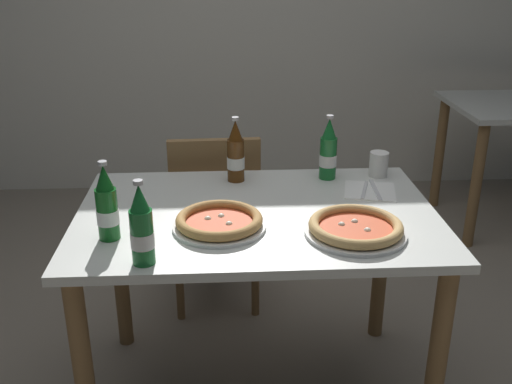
{
  "coord_description": "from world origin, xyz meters",
  "views": [
    {
      "loc": [
        -0.11,
        -1.8,
        1.56
      ],
      "look_at": [
        0.0,
        0.05,
        0.8
      ],
      "focal_mm": 41.51,
      "sensor_mm": 36.0,
      "label": 1
    }
  ],
  "objects_px": {
    "beer_bottle_center": "(328,152)",
    "napkin_with_cutlery": "(370,191)",
    "dining_table_main": "(257,242)",
    "pizza_margherita_near": "(356,228)",
    "pizza_marinara_far": "(219,222)",
    "chair_behind_table": "(215,211)",
    "beer_bottle_right": "(142,229)",
    "beer_bottle_extra": "(236,154)",
    "paper_cup": "(379,164)",
    "beer_bottle_left": "(107,207)"
  },
  "relations": [
    {
      "from": "beer_bottle_center",
      "to": "napkin_with_cutlery",
      "type": "relative_size",
      "value": 1.15
    },
    {
      "from": "dining_table_main",
      "to": "napkin_with_cutlery",
      "type": "height_order",
      "value": "napkin_with_cutlery"
    },
    {
      "from": "beer_bottle_left",
      "to": "beer_bottle_right",
      "type": "bearing_deg",
      "value": -52.75
    },
    {
      "from": "chair_behind_table",
      "to": "napkin_with_cutlery",
      "type": "relative_size",
      "value": 3.97
    },
    {
      "from": "pizza_marinara_far",
      "to": "beer_bottle_left",
      "type": "bearing_deg",
      "value": -170.95
    },
    {
      "from": "beer_bottle_right",
      "to": "paper_cup",
      "type": "relative_size",
      "value": 2.6
    },
    {
      "from": "beer_bottle_right",
      "to": "beer_bottle_extra",
      "type": "height_order",
      "value": "same"
    },
    {
      "from": "beer_bottle_center",
      "to": "beer_bottle_right",
      "type": "distance_m",
      "value": 0.89
    },
    {
      "from": "dining_table_main",
      "to": "beer_bottle_extra",
      "type": "relative_size",
      "value": 4.86
    },
    {
      "from": "pizza_marinara_far",
      "to": "beer_bottle_center",
      "type": "xyz_separation_m",
      "value": [
        0.41,
        0.42,
        0.08
      ]
    },
    {
      "from": "chair_behind_table",
      "to": "beer_bottle_right",
      "type": "xyz_separation_m",
      "value": [
        -0.19,
        -0.94,
        0.37
      ]
    },
    {
      "from": "paper_cup",
      "to": "pizza_margherita_near",
      "type": "bearing_deg",
      "value": -111.41
    },
    {
      "from": "beer_bottle_center",
      "to": "beer_bottle_extra",
      "type": "relative_size",
      "value": 1.0
    },
    {
      "from": "napkin_with_cutlery",
      "to": "pizza_margherita_near",
      "type": "bearing_deg",
      "value": -110.47
    },
    {
      "from": "beer_bottle_center",
      "to": "dining_table_main",
      "type": "bearing_deg",
      "value": -133.81
    },
    {
      "from": "beer_bottle_left",
      "to": "napkin_with_cutlery",
      "type": "relative_size",
      "value": 1.15
    },
    {
      "from": "pizza_margherita_near",
      "to": "pizza_marinara_far",
      "type": "bearing_deg",
      "value": 170.73
    },
    {
      "from": "pizza_margherita_near",
      "to": "beer_bottle_extra",
      "type": "relative_size",
      "value": 1.27
    },
    {
      "from": "dining_table_main",
      "to": "napkin_with_cutlery",
      "type": "distance_m",
      "value": 0.46
    },
    {
      "from": "beer_bottle_extra",
      "to": "dining_table_main",
      "type": "bearing_deg",
      "value": -78.1
    },
    {
      "from": "beer_bottle_left",
      "to": "paper_cup",
      "type": "relative_size",
      "value": 2.6
    },
    {
      "from": "beer_bottle_left",
      "to": "beer_bottle_right",
      "type": "xyz_separation_m",
      "value": [
        0.12,
        -0.16,
        0.0
      ]
    },
    {
      "from": "pizza_marinara_far",
      "to": "paper_cup",
      "type": "bearing_deg",
      "value": 35.12
    },
    {
      "from": "beer_bottle_right",
      "to": "napkin_with_cutlery",
      "type": "relative_size",
      "value": 1.15
    },
    {
      "from": "dining_table_main",
      "to": "paper_cup",
      "type": "distance_m",
      "value": 0.6
    },
    {
      "from": "pizza_marinara_far",
      "to": "beer_bottle_center",
      "type": "height_order",
      "value": "beer_bottle_center"
    },
    {
      "from": "pizza_margherita_near",
      "to": "paper_cup",
      "type": "relative_size",
      "value": 3.31
    },
    {
      "from": "beer_bottle_right",
      "to": "paper_cup",
      "type": "bearing_deg",
      "value": 38.06
    },
    {
      "from": "beer_bottle_center",
      "to": "paper_cup",
      "type": "relative_size",
      "value": 2.6
    },
    {
      "from": "chair_behind_table",
      "to": "pizza_marinara_far",
      "type": "bearing_deg",
      "value": 89.91
    },
    {
      "from": "pizza_margherita_near",
      "to": "beer_bottle_left",
      "type": "distance_m",
      "value": 0.75
    },
    {
      "from": "pizza_margherita_near",
      "to": "pizza_marinara_far",
      "type": "height_order",
      "value": "same"
    },
    {
      "from": "chair_behind_table",
      "to": "paper_cup",
      "type": "distance_m",
      "value": 0.77
    },
    {
      "from": "pizza_margherita_near",
      "to": "beer_bottle_extra",
      "type": "distance_m",
      "value": 0.6
    },
    {
      "from": "pizza_marinara_far",
      "to": "chair_behind_table",
      "type": "bearing_deg",
      "value": 91.92
    },
    {
      "from": "beer_bottle_center",
      "to": "pizza_marinara_far",
      "type": "bearing_deg",
      "value": -134.59
    },
    {
      "from": "napkin_with_cutlery",
      "to": "dining_table_main",
      "type": "bearing_deg",
      "value": -159.72
    },
    {
      "from": "beer_bottle_right",
      "to": "dining_table_main",
      "type": "bearing_deg",
      "value": 44.74
    },
    {
      "from": "beer_bottle_center",
      "to": "beer_bottle_right",
      "type": "bearing_deg",
      "value": -134.58
    },
    {
      "from": "pizza_margherita_near",
      "to": "chair_behind_table",
      "type": "bearing_deg",
      "value": 119.01
    },
    {
      "from": "dining_table_main",
      "to": "beer_bottle_right",
      "type": "relative_size",
      "value": 4.86
    },
    {
      "from": "beer_bottle_extra",
      "to": "paper_cup",
      "type": "xyz_separation_m",
      "value": [
        0.55,
        0.02,
        -0.06
      ]
    },
    {
      "from": "dining_table_main",
      "to": "beer_bottle_extra",
      "type": "xyz_separation_m",
      "value": [
        -0.06,
        0.29,
        0.22
      ]
    },
    {
      "from": "beer_bottle_extra",
      "to": "napkin_with_cutlery",
      "type": "bearing_deg",
      "value": -16.07
    },
    {
      "from": "beer_bottle_center",
      "to": "paper_cup",
      "type": "distance_m",
      "value": 0.21
    },
    {
      "from": "pizza_marinara_far",
      "to": "napkin_with_cutlery",
      "type": "height_order",
      "value": "pizza_marinara_far"
    },
    {
      "from": "dining_table_main",
      "to": "beer_bottle_left",
      "type": "height_order",
      "value": "beer_bottle_left"
    },
    {
      "from": "chair_behind_table",
      "to": "beer_bottle_right",
      "type": "relative_size",
      "value": 3.44
    },
    {
      "from": "pizza_marinara_far",
      "to": "beer_bottle_right",
      "type": "distance_m",
      "value": 0.31
    },
    {
      "from": "pizza_margherita_near",
      "to": "beer_bottle_extra",
      "type": "height_order",
      "value": "beer_bottle_extra"
    }
  ]
}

